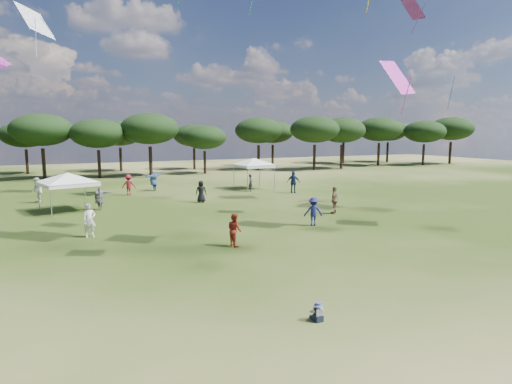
% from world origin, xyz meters
% --- Properties ---
extents(ground, '(140.00, 140.00, 0.00)m').
position_xyz_m(ground, '(0.00, 0.00, 0.00)').
color(ground, '#314514').
rests_on(ground, ground).
extents(tree_line, '(108.78, 17.63, 7.77)m').
position_xyz_m(tree_line, '(2.39, 47.41, 5.42)').
color(tree_line, black).
rests_on(tree_line, ground).
extents(tent_left, '(6.33, 6.33, 2.90)m').
position_xyz_m(tent_left, '(-6.28, 23.01, 2.48)').
color(tent_left, gray).
rests_on(tent_left, ground).
extents(tent_right, '(6.02, 6.02, 3.19)m').
position_xyz_m(tent_right, '(9.76, 28.29, 2.76)').
color(tent_right, gray).
rests_on(tent_right, ground).
extents(toddler, '(0.36, 0.41, 0.55)m').
position_xyz_m(toddler, '(-0.32, 1.65, 0.25)').
color(toddler, black).
rests_on(toddler, ground).
extents(festival_crowd, '(29.48, 21.95, 1.93)m').
position_xyz_m(festival_crowd, '(-3.09, 22.46, 0.87)').
color(festival_crowd, maroon).
rests_on(festival_crowd, ground).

